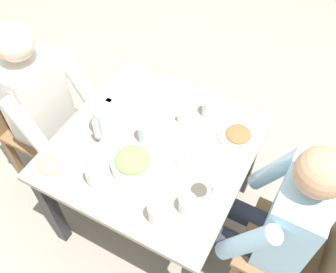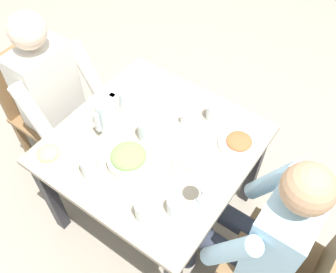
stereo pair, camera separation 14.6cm
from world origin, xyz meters
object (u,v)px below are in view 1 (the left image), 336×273
(dining_table, at_px, (155,157))
(plate_beans, at_px, (198,157))
(diner_near, at_px, (52,111))
(wine_glass, at_px, (213,184))
(water_glass_by_pitcher, at_px, (146,132))
(water_glass_center, at_px, (209,108))
(diner_far, at_px, (269,218))
(water_pitcher, at_px, (106,120))
(water_glass_near_right, at_px, (118,103))
(plate_fries, at_px, (49,166))
(oil_carafe, at_px, (95,175))
(chair_far, at_px, (305,252))
(plate_yoghurt, at_px, (152,89))
(water_glass_far_left, at_px, (187,204))
(salt_shaker, at_px, (180,118))
(water_glass_far_right, at_px, (156,213))
(salad_bowl, at_px, (133,162))
(chair_near, at_px, (31,116))

(dining_table, relative_size, plate_beans, 4.37)
(diner_near, relative_size, wine_glass, 5.96)
(water_glass_by_pitcher, relative_size, water_glass_center, 1.17)
(dining_table, height_order, diner_far, diner_far)
(water_pitcher, xyz_separation_m, plate_beans, (-0.07, 0.47, -0.08))
(diner_far, bearing_deg, diner_near, -92.08)
(water_glass_near_right, bearing_deg, plate_fries, -10.17)
(water_glass_near_right, xyz_separation_m, oil_carafe, (0.42, 0.15, 0.00))
(chair_far, relative_size, oil_carafe, 5.30)
(water_pitcher, bearing_deg, diner_near, -92.46)
(plate_beans, bearing_deg, dining_table, -84.88)
(oil_carafe, bearing_deg, plate_fries, -79.03)
(chair_far, relative_size, water_glass_center, 9.06)
(plate_yoghurt, relative_size, water_glass_by_pitcher, 1.52)
(plate_fries, height_order, water_glass_far_left, water_glass_far_left)
(wine_glass, xyz_separation_m, salt_shaker, (-0.35, -0.33, -0.11))
(diner_far, xyz_separation_m, salt_shaker, (-0.27, -0.58, 0.09))
(water_glass_center, height_order, oil_carafe, oil_carafe)
(water_glass_far_right, relative_size, wine_glass, 0.54)
(salad_bowl, height_order, water_glass_by_pitcher, water_glass_by_pitcher)
(water_glass_far_left, bearing_deg, water_glass_far_right, -42.99)
(diner_far, distance_m, salt_shaker, 0.65)
(water_glass_far_left, height_order, salt_shaker, water_glass_far_left)
(dining_table, xyz_separation_m, water_glass_near_right, (-0.11, -0.27, 0.16))
(water_glass_by_pitcher, distance_m, water_glass_near_right, 0.25)
(salad_bowl, bearing_deg, plate_fries, -60.75)
(diner_near, distance_m, plate_yoghurt, 0.56)
(water_glass_far_right, bearing_deg, water_glass_center, -175.18)
(water_glass_near_right, distance_m, water_glass_center, 0.47)
(dining_table, height_order, diner_near, diner_near)
(dining_table, relative_size, chair_near, 1.07)
(chair_near, distance_m, water_glass_by_pitcher, 0.83)
(chair_far, bearing_deg, chair_near, -91.57)
(water_glass_by_pitcher, height_order, salt_shaker, water_glass_by_pitcher)
(chair_far, relative_size, plate_beans, 4.10)
(water_pitcher, distance_m, plate_yoghurt, 0.37)
(chair_far, height_order, plate_fries, chair_far)
(plate_fries, distance_m, salt_shaker, 0.68)
(water_pitcher, bearing_deg, chair_near, -91.62)
(dining_table, height_order, plate_yoghurt, plate_yoghurt)
(water_pitcher, distance_m, water_glass_center, 0.53)
(water_pitcher, bearing_deg, wine_glass, 79.76)
(salad_bowl, height_order, salt_shaker, salad_bowl)
(dining_table, xyz_separation_m, chair_near, (0.03, -0.83, -0.10))
(plate_yoghurt, relative_size, plate_fries, 0.96)
(chair_far, relative_size, salt_shaker, 16.15)
(water_glass_center, bearing_deg, dining_table, -26.55)
(diner_near, distance_m, salt_shaker, 0.72)
(dining_table, distance_m, water_glass_far_right, 0.43)
(plate_beans, xyz_separation_m, oil_carafe, (0.33, -0.35, 0.04))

